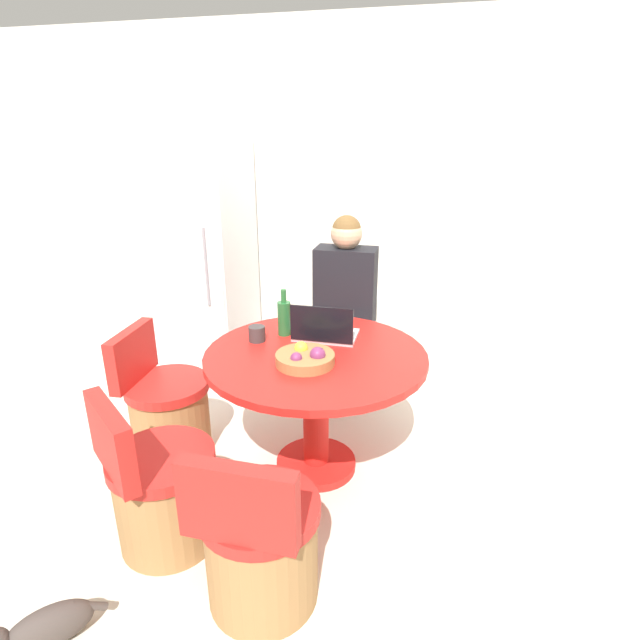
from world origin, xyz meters
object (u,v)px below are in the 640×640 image
fruit_bowl (306,358)px  laptop (325,332)px  refrigerator (205,266)px  cat (42,629)px  chair_left_side (167,412)px  chair_near_left_corner (162,493)px  person_seated (346,304)px  dining_table (316,380)px  bottle (284,317)px  chair_near_camera (260,546)px

fruit_bowl → laptop: bearing=86.3°
refrigerator → cat: bearing=-81.2°
chair_left_side → laptop: 1.07m
fruit_bowl → cat: fruit_bowl is taller
chair_near_left_corner → chair_left_side: bearing=-24.0°
refrigerator → person_seated: 1.14m
dining_table → chair_left_side: bearing=-176.7°
refrigerator → bottle: size_ratio=6.53×
refrigerator → cat: size_ratio=5.26×
chair_near_camera → laptop: laptop is taller
chair_near_camera → fruit_bowl: size_ratio=2.61×
dining_table → cat: 1.57m
refrigerator → chair_left_side: refrigerator is taller
chair_near_left_corner → chair_left_side: same height
chair_near_camera → refrigerator: bearing=-59.4°
refrigerator → laptop: refrigerator is taller
chair_near_camera → chair_left_side: (-0.89, 0.85, 0.00)m
dining_table → chair_near_left_corner: chair_near_left_corner is taller
chair_near_left_corner → person_seated: bearing=-72.2°
chair_left_side → fruit_bowl: bearing=-99.4°
chair_left_side → laptop: laptop is taller
chair_near_left_corner → bottle: 1.12m
laptop → cat: size_ratio=1.04×
chair_near_camera → person_seated: person_seated is taller
refrigerator → person_seated: bearing=-8.9°
chair_left_side → fruit_bowl: fruit_bowl is taller
person_seated → cat: bearing=70.2°
dining_table → chair_near_left_corner: 0.95m
bottle → cat: bottle is taller
chair_near_camera → chair_left_side: bearing=-42.9°
bottle → fruit_bowl: bearing=-58.1°
laptop → chair_near_camera: bearing=89.1°
cat → chair_near_left_corner: bearing=-152.4°
laptop → dining_table: bearing=88.4°
laptop → bottle: bearing=-3.3°
person_seated → bottle: size_ratio=4.92×
laptop → refrigerator: bearing=-35.9°
person_seated → fruit_bowl: (-0.03, -0.97, 0.03)m
chair_near_left_corner → bottle: bottle is taller
chair_near_camera → bottle: 1.27m
chair_left_side → refrigerator: bearing=7.5°
chair_near_camera → person_seated: 1.79m
laptop → fruit_bowl: bearing=86.3°
laptop → fruit_bowl: 0.34m
laptop → cat: 1.81m
dining_table → chair_near_camera: chair_near_camera is taller
chair_left_side → cat: chair_left_side is taller
chair_near_left_corner → chair_near_camera: bearing=-161.1°
person_seated → laptop: 0.63m
dining_table → cat: size_ratio=3.51×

